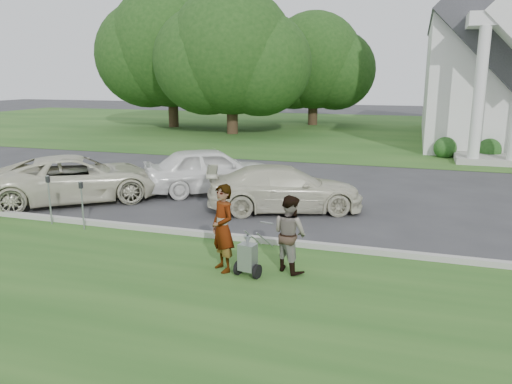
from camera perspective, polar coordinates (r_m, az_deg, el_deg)
The scene contains 16 objects.
ground at distance 11.79m, azimuth -3.43°, elevation -6.33°, with size 120.00×120.00×0.00m, color #333335.
grass_strip at distance 9.27m, azimuth -10.26°, elevation -12.13°, with size 80.00×7.00×0.01m, color #234E1A.
church_lawn at distance 37.78m, azimuth 11.56°, elevation 6.95°, with size 80.00×30.00×0.01m, color #234E1A.
curb at distance 12.26m, azimuth -2.50°, elevation -5.19°, with size 80.00×0.18×0.15m, color #9E9E93.
church at distance 33.89m, azimuth 27.11°, elevation 15.19°, with size 9.19×19.00×24.10m.
tree_left at distance 34.54m, azimuth -2.82°, elevation 15.12°, with size 10.63×8.40×9.71m.
tree_far at distance 39.73m, azimuth -9.70°, elevation 15.54°, with size 11.64×9.20×10.73m.
tree_back at distance 41.15m, azimuth 6.63°, elevation 14.20°, with size 9.61×7.60×8.89m.
striping_cart at distance 10.00m, azimuth -0.93°, elevation -7.53°, with size 0.59×1.05×0.93m.
person_left at distance 10.15m, azimuth -3.82°, elevation -4.22°, with size 0.66×0.43×1.81m, color #999999.
person_right at distance 10.17m, azimuth 3.88°, elevation -4.83°, with size 0.77×0.60×1.59m, color #999999.
parking_meter_near at distance 13.59m, azimuth -19.27°, elevation -0.83°, with size 0.09×0.08×1.30m.
parking_meter_far at distance 14.40m, azimuth -22.57°, elevation -0.20°, with size 0.10×0.09×1.35m.
car_a at distance 16.89m, azimuth -19.75°, elevation 1.47°, with size 2.43×5.28×1.47m, color beige.
car_b at distance 17.16m, azimuth -5.13°, elevation 2.55°, with size 1.85×4.60×1.57m, color white.
car_c at distance 14.81m, azimuth 3.31°, elevation 0.41°, with size 1.87×4.60×1.33m, color beige.
Camera 1 is at (4.04, -10.36, 3.94)m, focal length 35.00 mm.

